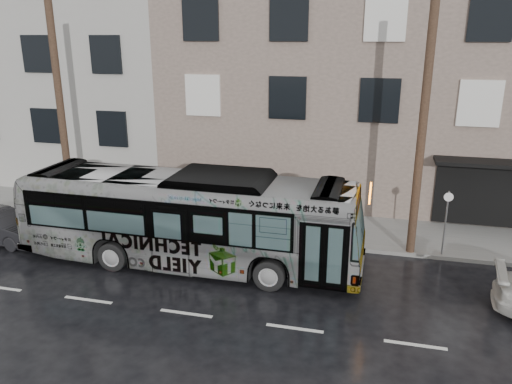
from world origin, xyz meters
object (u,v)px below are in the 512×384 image
utility_pole_front (422,130)px  utility_pole_rear (61,115)px  bus (189,218)px  sign_post (445,223)px  dark_sedan (0,226)px

utility_pole_front → utility_pole_rear: bearing=180.0°
utility_pole_front → bus: bearing=-161.4°
sign_post → dark_sedan: (-16.59, -2.58, -0.71)m
bus → sign_post: bearing=-72.9°
utility_pole_front → sign_post: 3.48m
utility_pole_front → utility_pole_rear: 14.00m
utility_pole_rear → sign_post: bearing=0.0°
sign_post → bus: bus is taller
utility_pole_rear → bus: 7.49m
utility_pole_front → bus: (-7.62, -2.56, -2.97)m
utility_pole_rear → dark_sedan: utility_pole_rear is taller
dark_sedan → sign_post: bearing=-74.7°
utility_pole_front → dark_sedan: (-15.49, -2.58, -4.01)m
utility_pole_rear → bus: size_ratio=0.75×
dark_sedan → bus: bearing=-83.4°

